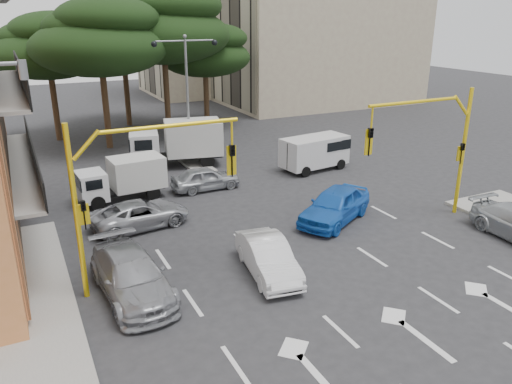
# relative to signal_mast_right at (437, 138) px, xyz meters

# --- Properties ---
(ground) EXTENTS (120.00, 120.00, 0.00)m
(ground) POSITION_rel_signal_mast_right_xyz_m (-6.80, -1.99, -3.88)
(ground) COLOR #28282B
(ground) RESTS_ON ground
(median_strip) EXTENTS (1.40, 6.00, 0.15)m
(median_strip) POSITION_rel_signal_mast_right_xyz_m (-6.80, 14.01, -3.81)
(median_strip) COLOR gray
(median_strip) RESTS_ON ground
(apartment_beige_near) EXTENTS (20.20, 12.15, 18.70)m
(apartment_beige_near) POSITION_rel_signal_mast_right_xyz_m (13.15, 30.01, 5.47)
(apartment_beige_near) COLOR tan
(apartment_beige_near) RESTS_ON ground
(apartment_beige_far) EXTENTS (16.20, 12.15, 16.70)m
(apartment_beige_far) POSITION_rel_signal_mast_right_xyz_m (6.15, 42.01, 4.47)
(apartment_beige_far) COLOR tan
(apartment_beige_far) RESTS_ON ground
(pine_left_near) EXTENTS (9.15, 9.15, 10.23)m
(pine_left_near) POSITION_rel_signal_mast_right_xyz_m (-10.75, 19.96, 3.72)
(pine_left_near) COLOR #382616
(pine_left_near) RESTS_ON ground
(pine_center) EXTENTS (9.98, 9.98, 11.16)m
(pine_center) POSITION_rel_signal_mast_right_xyz_m (-5.75, 21.96, 4.41)
(pine_center) COLOR #382616
(pine_center) RESTS_ON ground
(pine_left_far) EXTENTS (8.32, 8.32, 9.30)m
(pine_left_far) POSITION_rel_signal_mast_right_xyz_m (-13.75, 23.96, 3.03)
(pine_left_far) COLOR #382616
(pine_left_far) RESTS_ON ground
(pine_right) EXTENTS (7.49, 7.49, 8.37)m
(pine_right) POSITION_rel_signal_mast_right_xyz_m (-1.75, 23.96, 2.33)
(pine_right) COLOR #382616
(pine_right) RESTS_ON ground
(pine_back) EXTENTS (9.15, 9.15, 10.23)m
(pine_back) POSITION_rel_signal_mast_right_xyz_m (-7.75, 26.96, 3.72)
(pine_back) COLOR #382616
(pine_back) RESTS_ON ground
(signal_mast_right) EXTENTS (5.79, 0.37, 6.00)m
(signal_mast_right) POSITION_rel_signal_mast_right_xyz_m (0.00, 0.00, 0.00)
(signal_mast_right) COLOR yellow
(signal_mast_right) RESTS_ON ground
(signal_mast_left) EXTENTS (5.79, 0.37, 6.00)m
(signal_mast_left) POSITION_rel_signal_mast_right_xyz_m (-13.61, 0.00, 0.00)
(signal_mast_left) COLOR yellow
(signal_mast_left) RESTS_ON ground
(street_lamp_center) EXTENTS (4.16, 0.36, 7.77)m
(street_lamp_center) POSITION_rel_signal_mast_right_xyz_m (-6.80, 14.01, 1.54)
(street_lamp_center) COLOR slate
(street_lamp_center) RESTS_ON median_strip
(car_white_hatch) EXTENTS (2.01, 4.24, 1.34)m
(car_white_hatch) POSITION_rel_signal_mast_right_xyz_m (-9.13, -1.34, -3.21)
(car_white_hatch) COLOR silver
(car_white_hatch) RESTS_ON ground
(car_blue_compact) EXTENTS (4.95, 3.89, 1.58)m
(car_blue_compact) POSITION_rel_signal_mast_right_xyz_m (-4.06, 1.70, -3.10)
(car_blue_compact) COLOR blue
(car_blue_compact) RESTS_ON ground
(car_silver_wagon) EXTENTS (2.34, 5.14, 1.46)m
(car_silver_wagon) POSITION_rel_signal_mast_right_xyz_m (-13.97, -0.59, -3.15)
(car_silver_wagon) COLOR gray
(car_silver_wagon) RESTS_ON ground
(car_silver_cross_a) EXTENTS (4.65, 2.62, 1.23)m
(car_silver_cross_a) POSITION_rel_signal_mast_right_xyz_m (-12.28, 5.01, -3.27)
(car_silver_cross_a) COLOR #A1A2A9
(car_silver_cross_a) RESTS_ON ground
(car_silver_cross_b) EXTENTS (3.74, 1.51, 1.27)m
(car_silver_cross_b) POSITION_rel_signal_mast_right_xyz_m (-7.84, 8.49, -3.25)
(car_silver_cross_b) COLOR #A6A9AF
(car_silver_cross_b) RESTS_ON ground
(van_white) EXTENTS (4.37, 2.41, 2.08)m
(van_white) POSITION_rel_signal_mast_right_xyz_m (-0.52, 9.01, -2.84)
(van_white) COLOR silver
(van_white) RESTS_ON ground
(box_truck_a) EXTENTS (4.53, 2.17, 2.17)m
(box_truck_a) POSITION_rel_signal_mast_right_xyz_m (-12.22, 8.88, -2.80)
(box_truck_a) COLOR white
(box_truck_a) RESTS_ON ground
(box_truck_b) EXTENTS (6.12, 3.60, 2.82)m
(box_truck_b) POSITION_rel_signal_mast_right_xyz_m (-7.80, 13.51, -2.47)
(box_truck_b) COLOR white
(box_truck_b) RESTS_ON ground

